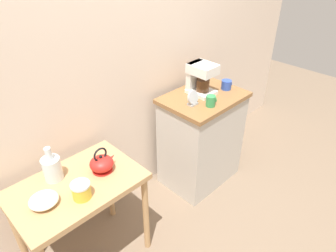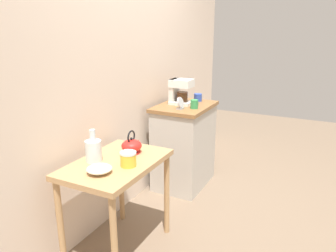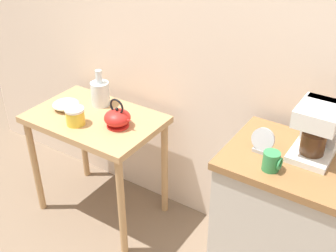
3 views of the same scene
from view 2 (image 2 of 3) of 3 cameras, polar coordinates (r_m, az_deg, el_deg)
ground_plane at (r=3.23m, az=-1.66°, el=-13.88°), size 8.00×8.00×0.00m
back_wall at (r=3.06m, az=-6.89°, el=12.04°), size 4.40×0.10×2.80m
wooden_table at (r=2.40m, az=-9.01°, el=-8.52°), size 0.80×0.53×0.74m
kitchen_counter at (r=3.49m, az=2.83°, el=-3.38°), size 0.70×0.51×0.89m
bowl_stoneware at (r=2.18m, az=-11.98°, el=-7.39°), size 0.17×0.17×0.05m
teakettle at (r=2.48m, az=-6.39°, el=-3.45°), size 0.19×0.15×0.18m
glass_carafe_vase at (r=2.36m, az=-12.95°, el=-4.15°), size 0.12×0.12×0.24m
canister_enamel at (r=2.25m, az=-6.99°, el=-5.76°), size 0.11×0.11×0.10m
coffee_maker at (r=3.38m, az=2.05°, el=6.24°), size 0.18×0.22×0.26m
mug_blue at (r=3.55m, az=5.29°, el=5.03°), size 0.09×0.09×0.08m
mug_tall_green at (r=3.21m, az=4.65°, el=3.86°), size 0.08×0.07×0.09m
table_clock at (r=3.17m, az=2.20°, el=3.93°), size 0.11×0.05×0.12m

